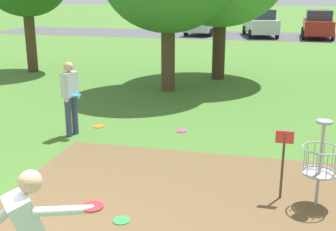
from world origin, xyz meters
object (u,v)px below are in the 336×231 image
at_px(disc_golf_basket, 316,160).
at_px(frisbee_near_basket, 182,131).
at_px(parked_car_leftmost, 204,21).
at_px(frisbee_by_tee, 121,221).
at_px(parked_car_center_right, 318,24).
at_px(parked_car_center_left, 261,23).
at_px(player_waiting_left, 70,94).
at_px(frisbee_far_left, 99,126).

relative_size(disc_golf_basket, frisbee_near_basket, 5.75).
relative_size(disc_golf_basket, parked_car_leftmost, 0.32).
xyz_separation_m(frisbee_by_tee, parked_car_center_right, (4.84, 25.75, 0.91)).
bearing_deg(disc_golf_basket, frisbee_near_basket, 131.89).
bearing_deg(parked_car_center_left, player_waiting_left, -98.77).
xyz_separation_m(frisbee_near_basket, frisbee_far_left, (-2.06, -0.12, 0.00)).
distance_m(disc_golf_basket, frisbee_by_tee, 3.11).
relative_size(frisbee_by_tee, parked_car_center_left, 0.06).
relative_size(frisbee_near_basket, frisbee_by_tee, 0.95).
height_order(player_waiting_left, frisbee_by_tee, player_waiting_left).
bearing_deg(parked_car_leftmost, player_waiting_left, -88.62).
relative_size(player_waiting_left, parked_car_center_right, 0.40).
distance_m(player_waiting_left, frisbee_by_tee, 4.29).
height_order(player_waiting_left, parked_car_center_left, parked_car_center_left).
distance_m(frisbee_near_basket, parked_car_center_left, 21.69).
height_order(frisbee_far_left, parked_car_center_right, parked_car_center_right).
xyz_separation_m(player_waiting_left, frisbee_by_tee, (2.39, -3.44, -0.96)).
bearing_deg(parked_car_leftmost, frisbee_near_basket, -82.33).
distance_m(disc_golf_basket, parked_car_center_right, 24.62).
height_order(frisbee_by_tee, frisbee_far_left, same).
bearing_deg(frisbee_by_tee, parked_car_center_left, 87.62).
xyz_separation_m(disc_golf_basket, parked_car_center_right, (2.08, 24.54, 0.17)).
relative_size(frisbee_by_tee, frisbee_far_left, 1.01).
height_order(frisbee_by_tee, parked_car_center_right, parked_car_center_right).
distance_m(frisbee_near_basket, frisbee_far_left, 2.06).
bearing_deg(disc_golf_basket, frisbee_by_tee, -156.31).
relative_size(disc_golf_basket, parked_car_center_right, 0.33).
distance_m(frisbee_near_basket, frisbee_by_tee, 4.27).
xyz_separation_m(frisbee_by_tee, frisbee_far_left, (-2.04, 4.15, 0.00)).
height_order(frisbee_by_tee, parked_car_center_left, parked_car_center_left).
relative_size(frisbee_far_left, parked_car_center_right, 0.06).
xyz_separation_m(player_waiting_left, parked_car_center_right, (7.23, 22.31, -0.05)).
xyz_separation_m(disc_golf_basket, frisbee_by_tee, (-2.76, -1.21, -0.74)).
bearing_deg(parked_car_leftmost, disc_golf_basket, -77.17).
xyz_separation_m(frisbee_far_left, parked_car_center_right, (6.87, 21.60, 0.91)).
bearing_deg(frisbee_far_left, disc_golf_basket, -31.45).
xyz_separation_m(disc_golf_basket, frisbee_far_left, (-4.80, 2.93, -0.74)).
distance_m(disc_golf_basket, frisbee_far_left, 5.67).
xyz_separation_m(player_waiting_left, parked_car_center_left, (3.47, 22.48, -0.05)).
xyz_separation_m(frisbee_near_basket, parked_car_center_right, (4.82, 21.48, 0.91)).
bearing_deg(parked_car_leftmost, parked_car_center_left, -4.53).
bearing_deg(frisbee_by_tee, parked_car_leftmost, 96.39).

